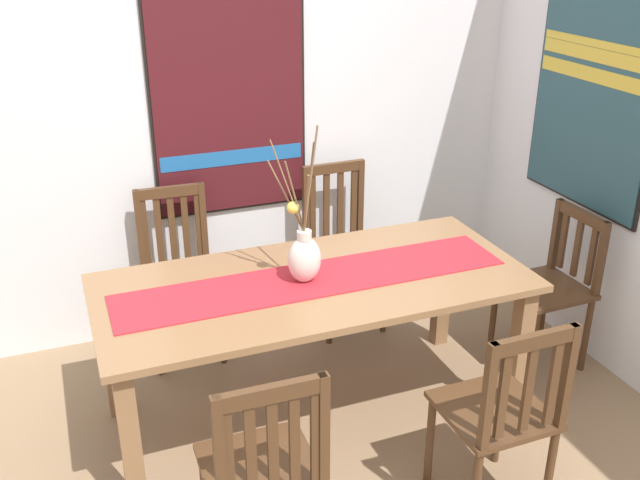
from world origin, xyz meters
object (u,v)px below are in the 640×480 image
(painting_on_side_wall, at_px, (595,88))
(chair_0, at_px, (552,284))
(centerpiece_vase, at_px, (304,255))
(chair_3, at_px, (341,245))
(chair_2, at_px, (264,471))
(chair_1, at_px, (502,413))
(painting_on_back_wall, at_px, (229,103))
(dining_table, at_px, (314,299))
(chair_4, at_px, (179,269))

(painting_on_side_wall, bearing_deg, chair_0, -142.66)
(centerpiece_vase, xyz_separation_m, chair_3, (0.54, 0.84, -0.39))
(chair_0, bearing_deg, painting_on_side_wall, 37.34)
(chair_2, bearing_deg, painting_on_side_wall, 26.03)
(chair_1, distance_m, painting_on_back_wall, 2.25)
(chair_2, distance_m, painting_on_back_wall, 2.21)
(dining_table, distance_m, painting_on_back_wall, 1.33)
(painting_on_side_wall, bearing_deg, painting_on_back_wall, 152.73)
(centerpiece_vase, height_order, chair_2, centerpiece_vase)
(chair_3, bearing_deg, dining_table, -120.49)
(dining_table, distance_m, chair_0, 1.42)
(chair_2, distance_m, chair_4, 1.74)
(chair_3, bearing_deg, chair_4, 178.23)
(chair_3, xyz_separation_m, chair_4, (-0.99, 0.03, -0.00))
(chair_2, relative_size, chair_3, 0.97)
(chair_1, relative_size, painting_on_side_wall, 0.72)
(dining_table, relative_size, chair_2, 2.12)
(centerpiece_vase, bearing_deg, chair_0, 0.01)
(chair_3, bearing_deg, painting_on_side_wall, -28.18)
(dining_table, height_order, chair_3, chair_3)
(chair_0, relative_size, chair_1, 0.95)
(dining_table, relative_size, painting_on_side_wall, 1.57)
(chair_3, xyz_separation_m, painting_on_side_wall, (1.18, -0.63, 0.99))
(chair_0, bearing_deg, chair_1, -136.52)
(chair_3, distance_m, chair_4, 0.99)
(centerpiece_vase, relative_size, painting_on_back_wall, 0.57)
(dining_table, height_order, chair_4, chair_4)
(dining_table, distance_m, chair_2, 1.02)
(chair_0, xyz_separation_m, painting_on_back_wall, (-1.50, 1.12, 0.90))
(chair_2, xyz_separation_m, chair_3, (1.01, 1.71, 0.00))
(chair_4, height_order, painting_on_side_wall, painting_on_side_wall)
(painting_on_side_wall, bearing_deg, chair_1, -137.82)
(chair_0, distance_m, painting_on_back_wall, 2.07)
(chair_4, relative_size, painting_on_side_wall, 0.74)
(centerpiece_vase, distance_m, chair_2, 1.06)
(chair_2, height_order, chair_3, chair_3)
(chair_2, relative_size, painting_on_back_wall, 0.75)
(chair_2, bearing_deg, chair_1, -0.47)
(chair_0, relative_size, chair_3, 0.90)
(centerpiece_vase, height_order, chair_0, centerpiece_vase)
(painting_on_side_wall, bearing_deg, chair_2, -153.97)
(chair_4, bearing_deg, chair_1, -60.78)
(chair_3, height_order, painting_on_side_wall, painting_on_side_wall)
(centerpiece_vase, xyz_separation_m, chair_1, (0.53, -0.87, -0.42))
(dining_table, distance_m, chair_1, 1.01)
(chair_1, height_order, painting_on_back_wall, painting_on_back_wall)
(dining_table, bearing_deg, chair_1, -60.89)
(dining_table, distance_m, painting_on_side_wall, 1.89)
(centerpiece_vase, relative_size, chair_4, 0.77)
(chair_1, xyz_separation_m, chair_4, (-0.98, 1.75, 0.02))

